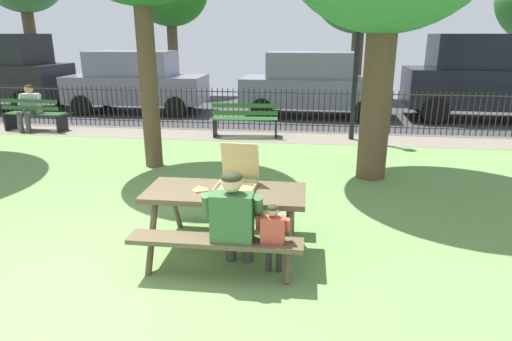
{
  "coord_description": "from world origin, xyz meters",
  "views": [
    {
      "loc": [
        2.08,
        -3.64,
        2.45
      ],
      "look_at": [
        1.39,
        1.67,
        0.75
      ],
      "focal_mm": 30.27,
      "sensor_mm": 36.0,
      "label": 1
    }
  ],
  "objects_px": {
    "pizza_slice_on_table": "(201,189)",
    "park_bench_center": "(245,120)",
    "parked_car_center": "(136,81)",
    "child_at_table": "(273,234)",
    "picnic_table_foreground": "(226,205)",
    "parked_car_far_right": "(491,75)",
    "pizza_box_open": "(237,180)",
    "person_on_park_bench": "(29,106)",
    "parked_car_right": "(313,83)",
    "adult_at_table": "(234,218)",
    "lamp_post_walkway": "(358,39)",
    "park_bench_left": "(34,115)"
  },
  "relations": [
    {
      "from": "pizza_slice_on_table",
      "to": "park_bench_center",
      "type": "xyz_separation_m",
      "value": [
        -0.42,
        5.96,
        -0.36
      ]
    },
    {
      "from": "park_bench_center",
      "to": "parked_car_center",
      "type": "relative_size",
      "value": 0.37
    },
    {
      "from": "child_at_table",
      "to": "parked_car_center",
      "type": "distance_m",
      "value": 10.97
    },
    {
      "from": "picnic_table_foreground",
      "to": "parked_car_far_right",
      "type": "height_order",
      "value": "parked_car_far_right"
    },
    {
      "from": "child_at_table",
      "to": "picnic_table_foreground",
      "type": "bearing_deg",
      "value": 138.56
    },
    {
      "from": "picnic_table_foreground",
      "to": "pizza_box_open",
      "type": "height_order",
      "value": "pizza_box_open"
    },
    {
      "from": "picnic_table_foreground",
      "to": "person_on_park_bench",
      "type": "height_order",
      "value": "person_on_park_bench"
    },
    {
      "from": "picnic_table_foreground",
      "to": "parked_car_far_right",
      "type": "relative_size",
      "value": 0.38
    },
    {
      "from": "pizza_slice_on_table",
      "to": "parked_car_right",
      "type": "relative_size",
      "value": 0.06
    },
    {
      "from": "adult_at_table",
      "to": "lamp_post_walkway",
      "type": "xyz_separation_m",
      "value": [
        1.72,
        6.5,
        1.69
      ]
    },
    {
      "from": "parked_car_far_right",
      "to": "picnic_table_foreground",
      "type": "bearing_deg",
      "value": -123.71
    },
    {
      "from": "lamp_post_walkway",
      "to": "parked_car_right",
      "type": "distance_m",
      "value": 3.47
    },
    {
      "from": "person_on_park_bench",
      "to": "lamp_post_walkway",
      "type": "relative_size",
      "value": 0.31
    },
    {
      "from": "picnic_table_foreground",
      "to": "parked_car_center",
      "type": "height_order",
      "value": "parked_car_center"
    },
    {
      "from": "person_on_park_bench",
      "to": "lamp_post_walkway",
      "type": "bearing_deg",
      "value": 0.31
    },
    {
      "from": "child_at_table",
      "to": "parked_car_right",
      "type": "bearing_deg",
      "value": 87.96
    },
    {
      "from": "adult_at_table",
      "to": "lamp_post_walkway",
      "type": "distance_m",
      "value": 6.93
    },
    {
      "from": "pizza_box_open",
      "to": "parked_car_center",
      "type": "height_order",
      "value": "parked_car_center"
    },
    {
      "from": "adult_at_table",
      "to": "person_on_park_bench",
      "type": "bearing_deg",
      "value": 135.75
    },
    {
      "from": "pizza_box_open",
      "to": "person_on_park_bench",
      "type": "height_order",
      "value": "pizza_box_open"
    },
    {
      "from": "pizza_slice_on_table",
      "to": "adult_at_table",
      "type": "bearing_deg",
      "value": -45.59
    },
    {
      "from": "pizza_box_open",
      "to": "person_on_park_bench",
      "type": "relative_size",
      "value": 0.44
    },
    {
      "from": "lamp_post_walkway",
      "to": "parked_car_center",
      "type": "height_order",
      "value": "lamp_post_walkway"
    },
    {
      "from": "parked_car_right",
      "to": "lamp_post_walkway",
      "type": "bearing_deg",
      "value": -72.34
    },
    {
      "from": "child_at_table",
      "to": "lamp_post_walkway",
      "type": "distance_m",
      "value": 6.9
    },
    {
      "from": "adult_at_table",
      "to": "parked_car_far_right",
      "type": "xyz_separation_m",
      "value": [
        5.85,
        9.55,
        0.65
      ]
    },
    {
      "from": "pizza_box_open",
      "to": "park_bench_center",
      "type": "distance_m",
      "value": 5.89
    },
    {
      "from": "person_on_park_bench",
      "to": "parked_car_far_right",
      "type": "distance_m",
      "value": 12.87
    },
    {
      "from": "child_at_table",
      "to": "park_bench_left",
      "type": "relative_size",
      "value": 0.54
    },
    {
      "from": "picnic_table_foreground",
      "to": "park_bench_center",
      "type": "xyz_separation_m",
      "value": [
        -0.7,
        5.93,
        -0.18
      ]
    },
    {
      "from": "adult_at_table",
      "to": "park_bench_left",
      "type": "xyz_separation_m",
      "value": [
        -6.5,
        6.43,
        -0.24
      ]
    },
    {
      "from": "adult_at_table",
      "to": "child_at_table",
      "type": "distance_m",
      "value": 0.43
    },
    {
      "from": "park_bench_left",
      "to": "parked_car_center",
      "type": "distance_m",
      "value": 3.53
    },
    {
      "from": "park_bench_left",
      "to": "person_on_park_bench",
      "type": "relative_size",
      "value": 1.36
    },
    {
      "from": "picnic_table_foreground",
      "to": "parked_car_right",
      "type": "xyz_separation_m",
      "value": [
        0.93,
        9.05,
        0.41
      ]
    },
    {
      "from": "child_at_table",
      "to": "person_on_park_bench",
      "type": "xyz_separation_m",
      "value": [
        -7.03,
        6.48,
        0.14
      ]
    },
    {
      "from": "child_at_table",
      "to": "parked_car_far_right",
      "type": "distance_m",
      "value": 11.04
    },
    {
      "from": "pizza_box_open",
      "to": "park_bench_left",
      "type": "distance_m",
      "value": 8.69
    },
    {
      "from": "pizza_slice_on_table",
      "to": "lamp_post_walkway",
      "type": "distance_m",
      "value": 6.6
    },
    {
      "from": "person_on_park_bench",
      "to": "lamp_post_walkway",
      "type": "height_order",
      "value": "lamp_post_walkway"
    },
    {
      "from": "park_bench_center",
      "to": "person_on_park_bench",
      "type": "bearing_deg",
      "value": 179.81
    },
    {
      "from": "picnic_table_foreground",
      "to": "lamp_post_walkway",
      "type": "relative_size",
      "value": 0.48
    },
    {
      "from": "parked_car_center",
      "to": "parked_car_far_right",
      "type": "xyz_separation_m",
      "value": [
        10.79,
        0.0,
        0.3
      ]
    },
    {
      "from": "pizza_box_open",
      "to": "park_bench_center",
      "type": "xyz_separation_m",
      "value": [
        -0.81,
        5.82,
        -0.45
      ]
    },
    {
      "from": "person_on_park_bench",
      "to": "parked_car_right",
      "type": "xyz_separation_m",
      "value": [
        7.37,
        3.09,
        0.35
      ]
    },
    {
      "from": "pizza_slice_on_table",
      "to": "pizza_box_open",
      "type": "bearing_deg",
      "value": 19.63
    },
    {
      "from": "picnic_table_foreground",
      "to": "park_bench_left",
      "type": "xyz_separation_m",
      "value": [
        -6.32,
        5.93,
        -0.18
      ]
    },
    {
      "from": "pizza_slice_on_table",
      "to": "parked_car_center",
      "type": "height_order",
      "value": "parked_car_center"
    },
    {
      "from": "adult_at_table",
      "to": "park_bench_left",
      "type": "distance_m",
      "value": 9.15
    },
    {
      "from": "lamp_post_walkway",
      "to": "parked_car_center",
      "type": "relative_size",
      "value": 0.86
    }
  ]
}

